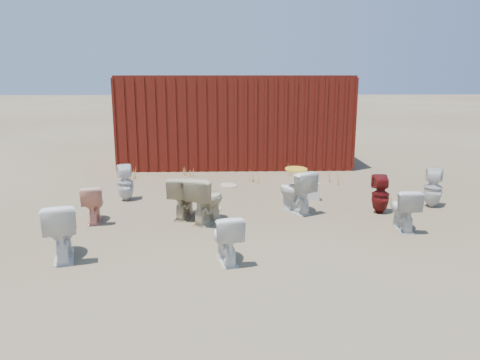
{
  "coord_description": "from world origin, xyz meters",
  "views": [
    {
      "loc": [
        -0.26,
        -7.67,
        2.42
      ],
      "look_at": [
        0.0,
        0.6,
        0.55
      ],
      "focal_mm": 35.0,
      "sensor_mm": 36.0,
      "label": 1
    }
  ],
  "objects_px": {
    "toilet_front_a": "(61,230)",
    "shipping_container": "(235,120)",
    "toilet_front_c": "(226,238)",
    "toilet_back_beige_left": "(183,197)",
    "toilet_front_maroon": "(380,194)",
    "loose_tank": "(306,192)",
    "toilet_back_a": "(125,183)",
    "toilet_front_e": "(404,209)",
    "toilet_back_beige_right": "(207,199)",
    "toilet_back_e": "(433,188)",
    "toilet_back_yellowlid": "(295,191)",
    "toilet_front_pink": "(93,203)"
  },
  "relations": [
    {
      "from": "toilet_front_c",
      "to": "toilet_back_a",
      "type": "distance_m",
      "value": 3.7
    },
    {
      "from": "toilet_front_a",
      "to": "toilet_back_beige_left",
      "type": "relative_size",
      "value": 1.07
    },
    {
      "from": "toilet_back_beige_left",
      "to": "loose_tank",
      "type": "relative_size",
      "value": 1.47
    },
    {
      "from": "toilet_front_a",
      "to": "toilet_back_e",
      "type": "xyz_separation_m",
      "value": [
        6.06,
        2.32,
        -0.03
      ]
    },
    {
      "from": "shipping_container",
      "to": "toilet_front_maroon",
      "type": "height_order",
      "value": "shipping_container"
    },
    {
      "from": "shipping_container",
      "to": "toilet_back_a",
      "type": "xyz_separation_m",
      "value": [
        -2.22,
        -3.91,
        -0.85
      ]
    },
    {
      "from": "toilet_back_beige_right",
      "to": "toilet_front_a",
      "type": "bearing_deg",
      "value": 63.78
    },
    {
      "from": "toilet_front_c",
      "to": "toilet_back_beige_right",
      "type": "bearing_deg",
      "value": -92.11
    },
    {
      "from": "toilet_front_c",
      "to": "toilet_back_beige_right",
      "type": "relative_size",
      "value": 0.84
    },
    {
      "from": "toilet_front_a",
      "to": "shipping_container",
      "type": "bearing_deg",
      "value": -126.14
    },
    {
      "from": "toilet_front_maroon",
      "to": "loose_tank",
      "type": "distance_m",
      "value": 1.48
    },
    {
      "from": "toilet_front_a",
      "to": "loose_tank",
      "type": "bearing_deg",
      "value": -159.62
    },
    {
      "from": "toilet_front_c",
      "to": "toilet_front_maroon",
      "type": "relative_size",
      "value": 0.97
    },
    {
      "from": "toilet_front_a",
      "to": "toilet_front_e",
      "type": "bearing_deg",
      "value": 175.33
    },
    {
      "from": "toilet_back_beige_left",
      "to": "toilet_back_e",
      "type": "relative_size",
      "value": 1.02
    },
    {
      "from": "toilet_front_c",
      "to": "toilet_back_e",
      "type": "distance_m",
      "value": 4.6
    },
    {
      "from": "toilet_front_a",
      "to": "toilet_back_a",
      "type": "distance_m",
      "value": 2.96
    },
    {
      "from": "toilet_front_e",
      "to": "loose_tank",
      "type": "xyz_separation_m",
      "value": [
        -1.26,
        1.78,
        -0.16
      ]
    },
    {
      "from": "toilet_front_pink",
      "to": "toilet_back_a",
      "type": "relative_size",
      "value": 0.91
    },
    {
      "from": "toilet_front_a",
      "to": "toilet_front_maroon",
      "type": "distance_m",
      "value": 5.32
    },
    {
      "from": "toilet_front_maroon",
      "to": "toilet_back_a",
      "type": "bearing_deg",
      "value": -7.78
    },
    {
      "from": "shipping_container",
      "to": "toilet_front_maroon",
      "type": "distance_m",
      "value": 5.58
    },
    {
      "from": "toilet_front_e",
      "to": "toilet_back_beige_right",
      "type": "relative_size",
      "value": 0.86
    },
    {
      "from": "toilet_back_beige_left",
      "to": "toilet_front_maroon",
      "type": "bearing_deg",
      "value": -167.58
    },
    {
      "from": "toilet_back_a",
      "to": "loose_tank",
      "type": "relative_size",
      "value": 1.41
    },
    {
      "from": "shipping_container",
      "to": "toilet_back_beige_left",
      "type": "distance_m",
      "value": 5.22
    },
    {
      "from": "toilet_front_c",
      "to": "toilet_back_beige_left",
      "type": "distance_m",
      "value": 2.12
    },
    {
      "from": "toilet_front_a",
      "to": "toilet_front_c",
      "type": "xyz_separation_m",
      "value": [
        2.21,
        -0.18,
        -0.06
      ]
    },
    {
      "from": "loose_tank",
      "to": "toilet_back_beige_left",
      "type": "bearing_deg",
      "value": -166.21
    },
    {
      "from": "toilet_back_a",
      "to": "loose_tank",
      "type": "distance_m",
      "value": 3.54
    },
    {
      "from": "toilet_front_e",
      "to": "toilet_back_a",
      "type": "distance_m",
      "value": 5.16
    },
    {
      "from": "toilet_front_pink",
      "to": "toilet_back_beige_right",
      "type": "xyz_separation_m",
      "value": [
        1.9,
        -0.08,
        0.07
      ]
    },
    {
      "from": "toilet_front_maroon",
      "to": "toilet_back_beige_right",
      "type": "distance_m",
      "value": 3.1
    },
    {
      "from": "toilet_back_yellowlid",
      "to": "loose_tank",
      "type": "distance_m",
      "value": 0.85
    },
    {
      "from": "toilet_back_beige_left",
      "to": "loose_tank",
      "type": "bearing_deg",
      "value": -146.16
    },
    {
      "from": "toilet_front_pink",
      "to": "loose_tank",
      "type": "distance_m",
      "value": 3.98
    },
    {
      "from": "toilet_front_pink",
      "to": "toilet_back_yellowlid",
      "type": "distance_m",
      "value": 3.5
    },
    {
      "from": "toilet_front_a",
      "to": "toilet_front_c",
      "type": "bearing_deg",
      "value": 158.85
    },
    {
      "from": "toilet_front_e",
      "to": "loose_tank",
      "type": "distance_m",
      "value": 2.18
    },
    {
      "from": "toilet_front_maroon",
      "to": "loose_tank",
      "type": "height_order",
      "value": "toilet_front_maroon"
    },
    {
      "from": "toilet_back_e",
      "to": "toilet_back_yellowlid",
      "type": "bearing_deg",
      "value": 29.87
    },
    {
      "from": "toilet_front_c",
      "to": "toilet_front_maroon",
      "type": "xyz_separation_m",
      "value": [
        2.75,
        2.13,
        0.01
      ]
    },
    {
      "from": "toilet_front_maroon",
      "to": "toilet_back_a",
      "type": "relative_size",
      "value": 0.97
    },
    {
      "from": "toilet_front_e",
      "to": "loose_tank",
      "type": "relative_size",
      "value": 1.35
    },
    {
      "from": "shipping_container",
      "to": "toilet_back_yellowlid",
      "type": "height_order",
      "value": "shipping_container"
    },
    {
      "from": "toilet_front_a",
      "to": "toilet_back_beige_left",
      "type": "xyz_separation_m",
      "value": [
        1.47,
        1.81,
        -0.02
      ]
    },
    {
      "from": "toilet_back_e",
      "to": "shipping_container",
      "type": "bearing_deg",
      "value": -27.35
    },
    {
      "from": "shipping_container",
      "to": "toilet_back_yellowlid",
      "type": "xyz_separation_m",
      "value": [
        0.99,
        -4.8,
        -0.81
      ]
    },
    {
      "from": "shipping_container",
      "to": "toilet_front_c",
      "type": "height_order",
      "value": "shipping_container"
    },
    {
      "from": "toilet_front_maroon",
      "to": "toilet_back_e",
      "type": "relative_size",
      "value": 0.94
    }
  ]
}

